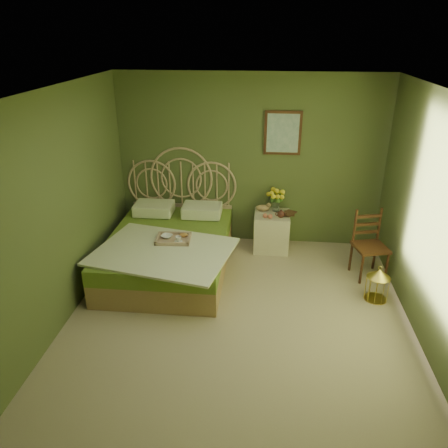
# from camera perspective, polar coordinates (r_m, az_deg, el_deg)

# --- Properties ---
(floor) EXTENTS (4.50, 4.50, 0.00)m
(floor) POSITION_cam_1_polar(r_m,az_deg,el_deg) (5.21, 1.82, -12.88)
(floor) COLOR tan
(floor) RESTS_ON ground
(ceiling) EXTENTS (4.50, 4.50, 0.00)m
(ceiling) POSITION_cam_1_polar(r_m,az_deg,el_deg) (4.19, 2.30, 16.78)
(ceiling) COLOR silver
(ceiling) RESTS_ON wall_back
(wall_back) EXTENTS (4.00, 0.00, 4.00)m
(wall_back) POSITION_cam_1_polar(r_m,az_deg,el_deg) (6.66, 3.36, 8.13)
(wall_back) COLOR #4E5E31
(wall_back) RESTS_ON floor
(wall_left) EXTENTS (0.00, 4.50, 4.50)m
(wall_left) POSITION_cam_1_polar(r_m,az_deg,el_deg) (5.07, -21.16, 1.20)
(wall_left) COLOR #4E5E31
(wall_left) RESTS_ON floor
(wall_right) EXTENTS (0.00, 4.50, 4.50)m
(wall_right) POSITION_cam_1_polar(r_m,az_deg,el_deg) (4.86, 26.25, -0.68)
(wall_right) COLOR #4E5E31
(wall_right) RESTS_ON floor
(wall_art) EXTENTS (0.54, 0.04, 0.64)m
(wall_art) POSITION_cam_1_polar(r_m,az_deg,el_deg) (6.53, 7.68, 11.69)
(wall_art) COLOR #3B2210
(wall_art) RESTS_ON wall_back
(bed) EXTENTS (1.90, 2.39, 1.48)m
(bed) POSITION_cam_1_polar(r_m,az_deg,el_deg) (6.20, -7.14, -3.04)
(bed) COLOR tan
(bed) RESTS_ON floor
(nightstand) EXTENTS (0.53, 0.53, 1.01)m
(nightstand) POSITION_cam_1_polar(r_m,az_deg,el_deg) (6.72, 6.27, -0.39)
(nightstand) COLOR beige
(nightstand) RESTS_ON floor
(chair) EXTENTS (0.50, 0.50, 0.93)m
(chair) POSITION_cam_1_polar(r_m,az_deg,el_deg) (6.25, 18.54, -1.97)
(chair) COLOR #3B2210
(chair) RESTS_ON floor
(birdcage) EXTENTS (0.28, 0.28, 0.43)m
(birdcage) POSITION_cam_1_polar(r_m,az_deg,el_deg) (5.83, 19.39, -7.48)
(birdcage) COLOR gold
(birdcage) RESTS_ON floor
(book_lower) EXTENTS (0.16, 0.21, 0.02)m
(book_lower) POSITION_cam_1_polar(r_m,az_deg,el_deg) (6.64, 7.87, 1.39)
(book_lower) COLOR #381E0F
(book_lower) RESTS_ON nightstand
(book_upper) EXTENTS (0.26, 0.28, 0.02)m
(book_upper) POSITION_cam_1_polar(r_m,az_deg,el_deg) (6.64, 7.88, 1.56)
(book_upper) COLOR #472819
(book_upper) RESTS_ON nightstand
(cereal_bowl) EXTENTS (0.19, 0.19, 0.04)m
(cereal_bowl) POSITION_cam_1_polar(r_m,az_deg,el_deg) (5.91, -7.48, -1.61)
(cereal_bowl) COLOR white
(cereal_bowl) RESTS_ON bed
(coffee_cup) EXTENTS (0.10, 0.10, 0.08)m
(coffee_cup) POSITION_cam_1_polar(r_m,az_deg,el_deg) (5.77, -5.99, -1.98)
(coffee_cup) COLOR white
(coffee_cup) RESTS_ON bed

